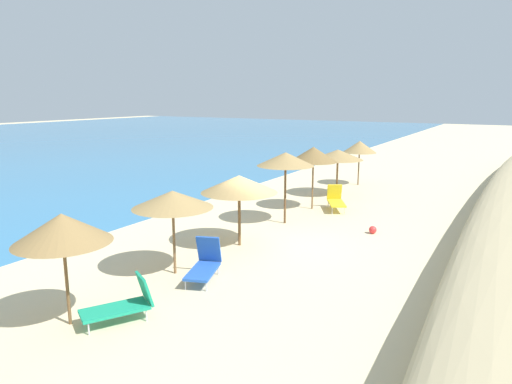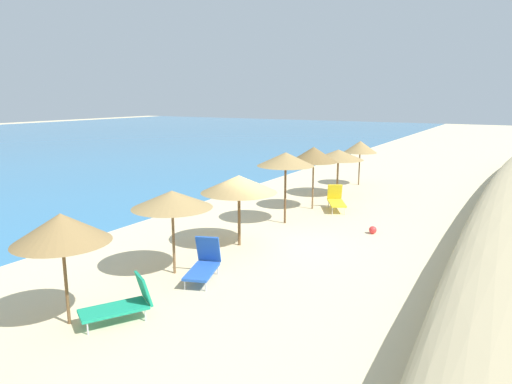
{
  "view_description": "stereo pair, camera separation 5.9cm",
  "coord_description": "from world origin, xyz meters",
  "px_view_note": "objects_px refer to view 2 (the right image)",
  "views": [
    {
      "loc": [
        -13.5,
        -7.35,
        5.02
      ],
      "look_at": [
        1.52,
        1.33,
        1.44
      ],
      "focal_mm": 32.56,
      "sensor_mm": 36.0,
      "label": 1
    },
    {
      "loc": [
        -13.47,
        -7.4,
        5.02
      ],
      "look_at": [
        1.52,
        1.33,
        1.44
      ],
      "focal_mm": 32.56,
      "sensor_mm": 36.0,
      "label": 2
    }
  ],
  "objects_px": {
    "beach_umbrella_4": "(286,159)",
    "lounge_chair_0": "(204,264)",
    "beach_umbrella_2": "(172,199)",
    "beach_umbrella_7": "(360,147)",
    "beach_umbrella_5": "(314,154)",
    "beach_umbrella_3": "(239,184)",
    "beach_ball": "(373,230)",
    "beach_umbrella_1": "(61,228)",
    "lounge_chair_3": "(336,200)",
    "lounge_chair_1": "(122,303)",
    "beach_umbrella_6": "(338,155)"
  },
  "relations": [
    {
      "from": "beach_umbrella_2",
      "to": "beach_ball",
      "type": "xyz_separation_m",
      "value": [
        6.78,
        -3.82,
        -2.05
      ]
    },
    {
      "from": "beach_umbrella_2",
      "to": "beach_umbrella_6",
      "type": "bearing_deg",
      "value": -1.09
    },
    {
      "from": "beach_umbrella_7",
      "to": "lounge_chair_3",
      "type": "distance_m",
      "value": 6.72
    },
    {
      "from": "beach_umbrella_5",
      "to": "beach_umbrella_6",
      "type": "bearing_deg",
      "value": 1.16
    },
    {
      "from": "lounge_chair_0",
      "to": "lounge_chair_3",
      "type": "height_order",
      "value": "lounge_chair_0"
    },
    {
      "from": "beach_umbrella_5",
      "to": "beach_umbrella_6",
      "type": "xyz_separation_m",
      "value": [
        3.34,
        0.07,
        -0.37
      ]
    },
    {
      "from": "beach_umbrella_3",
      "to": "lounge_chair_3",
      "type": "distance_m",
      "value": 6.78
    },
    {
      "from": "beach_umbrella_6",
      "to": "lounge_chair_3",
      "type": "relative_size",
      "value": 1.51
    },
    {
      "from": "beach_umbrella_3",
      "to": "beach_umbrella_2",
      "type": "bearing_deg",
      "value": 175.59
    },
    {
      "from": "beach_umbrella_4",
      "to": "beach_umbrella_7",
      "type": "height_order",
      "value": "beach_umbrella_4"
    },
    {
      "from": "beach_umbrella_1",
      "to": "beach_umbrella_3",
      "type": "relative_size",
      "value": 0.99
    },
    {
      "from": "beach_umbrella_7",
      "to": "beach_ball",
      "type": "relative_size",
      "value": 8.82
    },
    {
      "from": "beach_umbrella_6",
      "to": "beach_umbrella_7",
      "type": "height_order",
      "value": "beach_umbrella_7"
    },
    {
      "from": "beach_umbrella_5",
      "to": "lounge_chair_0",
      "type": "height_order",
      "value": "beach_umbrella_5"
    },
    {
      "from": "beach_umbrella_1",
      "to": "lounge_chair_1",
      "type": "xyz_separation_m",
      "value": [
        0.72,
        -0.94,
        -1.82
      ]
    },
    {
      "from": "lounge_chair_1",
      "to": "lounge_chair_3",
      "type": "height_order",
      "value": "lounge_chair_3"
    },
    {
      "from": "beach_umbrella_1",
      "to": "lounge_chair_3",
      "type": "height_order",
      "value": "beach_umbrella_1"
    },
    {
      "from": "beach_umbrella_4",
      "to": "lounge_chair_3",
      "type": "xyz_separation_m",
      "value": [
        3.16,
        -0.99,
        -2.13
      ]
    },
    {
      "from": "beach_umbrella_2",
      "to": "beach_umbrella_7",
      "type": "bearing_deg",
      "value": -1.02
    },
    {
      "from": "beach_umbrella_5",
      "to": "lounge_chair_1",
      "type": "xyz_separation_m",
      "value": [
        -12.11,
        -0.56,
        -2.08
      ]
    },
    {
      "from": "beach_umbrella_3",
      "to": "beach_ball",
      "type": "relative_size",
      "value": 8.98
    },
    {
      "from": "beach_umbrella_1",
      "to": "beach_umbrella_4",
      "type": "bearing_deg",
      "value": -2.22
    },
    {
      "from": "beach_umbrella_1",
      "to": "beach_umbrella_3",
      "type": "bearing_deg",
      "value": -2.62
    },
    {
      "from": "beach_umbrella_5",
      "to": "beach_ball",
      "type": "distance_m",
      "value": 4.91
    },
    {
      "from": "beach_umbrella_1",
      "to": "beach_ball",
      "type": "xyz_separation_m",
      "value": [
        10.34,
        -3.89,
        -2.09
      ]
    },
    {
      "from": "lounge_chair_0",
      "to": "lounge_chair_3",
      "type": "xyz_separation_m",
      "value": [
        9.53,
        -0.31,
        0.02
      ]
    },
    {
      "from": "beach_umbrella_3",
      "to": "lounge_chair_0",
      "type": "xyz_separation_m",
      "value": [
        -3.05,
        -0.76,
        -1.69
      ]
    },
    {
      "from": "beach_umbrella_4",
      "to": "lounge_chair_0",
      "type": "distance_m",
      "value": 6.76
    },
    {
      "from": "lounge_chair_0",
      "to": "lounge_chair_1",
      "type": "distance_m",
      "value": 2.93
    },
    {
      "from": "beach_umbrella_2",
      "to": "beach_umbrella_4",
      "type": "bearing_deg",
      "value": -2.86
    },
    {
      "from": "beach_umbrella_4",
      "to": "beach_umbrella_5",
      "type": "bearing_deg",
      "value": 0.3
    },
    {
      "from": "beach_umbrella_4",
      "to": "lounge_chair_0",
      "type": "height_order",
      "value": "beach_umbrella_4"
    },
    {
      "from": "beach_umbrella_6",
      "to": "beach_ball",
      "type": "bearing_deg",
      "value": -148.44
    },
    {
      "from": "beach_ball",
      "to": "beach_umbrella_4",
      "type": "bearing_deg",
      "value": 95.26
    },
    {
      "from": "lounge_chair_3",
      "to": "beach_umbrella_7",
      "type": "bearing_deg",
      "value": -109.82
    },
    {
      "from": "beach_umbrella_3",
      "to": "lounge_chair_1",
      "type": "xyz_separation_m",
      "value": [
        -5.98,
        -0.63,
        -1.73
      ]
    },
    {
      "from": "beach_umbrella_1",
      "to": "beach_umbrella_4",
      "type": "height_order",
      "value": "beach_umbrella_4"
    },
    {
      "from": "beach_umbrella_2",
      "to": "beach_umbrella_3",
      "type": "relative_size",
      "value": 0.94
    },
    {
      "from": "beach_umbrella_6",
      "to": "beach_umbrella_7",
      "type": "relative_size",
      "value": 1.01
    },
    {
      "from": "beach_umbrella_2",
      "to": "beach_umbrella_5",
      "type": "height_order",
      "value": "beach_umbrella_5"
    },
    {
      "from": "beach_umbrella_6",
      "to": "lounge_chair_0",
      "type": "relative_size",
      "value": 1.55
    },
    {
      "from": "lounge_chair_1",
      "to": "beach_ball",
      "type": "xyz_separation_m",
      "value": [
        9.62,
        -2.95,
        -0.27
      ]
    },
    {
      "from": "lounge_chair_0",
      "to": "beach_ball",
      "type": "relative_size",
      "value": 5.75
    },
    {
      "from": "beach_umbrella_5",
      "to": "lounge_chair_0",
      "type": "distance_m",
      "value": 9.43
    },
    {
      "from": "beach_umbrella_4",
      "to": "beach_umbrella_6",
      "type": "relative_size",
      "value": 1.12
    },
    {
      "from": "lounge_chair_1",
      "to": "lounge_chair_3",
      "type": "relative_size",
      "value": 0.99
    },
    {
      "from": "beach_umbrella_2",
      "to": "lounge_chair_1",
      "type": "relative_size",
      "value": 1.44
    },
    {
      "from": "beach_umbrella_5",
      "to": "lounge_chair_1",
      "type": "relative_size",
      "value": 1.67
    },
    {
      "from": "beach_umbrella_7",
      "to": "beach_ball",
      "type": "bearing_deg",
      "value": -159.06
    },
    {
      "from": "beach_umbrella_2",
      "to": "lounge_chair_1",
      "type": "height_order",
      "value": "beach_umbrella_2"
    }
  ]
}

